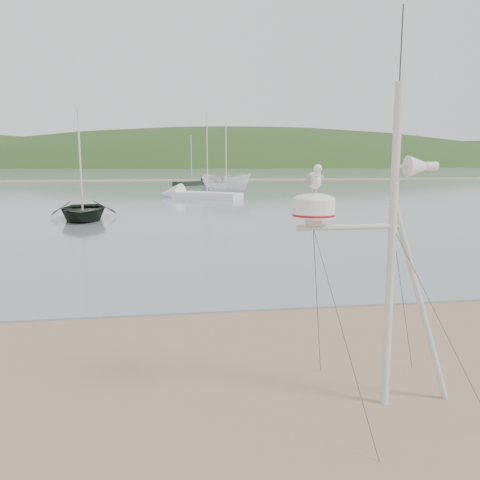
{
  "coord_description": "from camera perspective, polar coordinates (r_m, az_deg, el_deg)",
  "views": [
    {
      "loc": [
        0.96,
        -6.27,
        3.22
      ],
      "look_at": [
        2.08,
        1.0,
        2.04
      ],
      "focal_mm": 38.0,
      "sensor_mm": 36.0,
      "label": 1
    }
  ],
  "objects": [
    {
      "name": "far_cottages",
      "position": [
        202.28,
        -8.32,
        9.23
      ],
      "size": [
        294.4,
        6.3,
        8.0
      ],
      "color": "beige",
      "rests_on": "ground"
    },
    {
      "name": "sailboat_white_near",
      "position": [
        42.41,
        -6.01,
        5.11
      ],
      "size": [
        7.07,
        5.79,
        7.35
      ],
      "color": "white",
      "rests_on": "ground"
    },
    {
      "name": "sailboat_dark_mid",
      "position": [
        63.36,
        -4.38,
        6.44
      ],
      "size": [
        5.93,
        5.49,
        6.49
      ],
      "color": "black",
      "rests_on": "ground"
    },
    {
      "name": "ground",
      "position": [
        7.11,
        -16.38,
        -18.18
      ],
      "size": [
        560.0,
        560.0,
        0.0
      ],
      "primitive_type": "plane",
      "color": "#8E6C52",
      "rests_on": "ground"
    },
    {
      "name": "water",
      "position": [
        138.31,
        -9.27,
        7.66
      ],
      "size": [
        560.0,
        256.0,
        0.04
      ],
      "primitive_type": "cube",
      "color": "slate",
      "rests_on": "ground"
    },
    {
      "name": "hill_ridge",
      "position": [
        242.99,
        -4.62,
        3.66
      ],
      "size": [
        620.0,
        180.0,
        80.0
      ],
      "color": "#213917",
      "rests_on": "ground"
    },
    {
      "name": "boat_dark",
      "position": [
        27.83,
        -17.45,
        7.17
      ],
      "size": [
        3.56,
        1.34,
        4.87
      ],
      "primitive_type": "imported",
      "rotation": [
        0.0,
        0.0,
        0.1
      ],
      "color": "black",
      "rests_on": "water"
    },
    {
      "name": "sandbar",
      "position": [
        76.34,
        -9.57,
        6.62
      ],
      "size": [
        560.0,
        7.0,
        0.07
      ],
      "primitive_type": "cube",
      "color": "#8E6C52",
      "rests_on": "water"
    },
    {
      "name": "boat_white",
      "position": [
        45.13,
        -1.58,
        8.32
      ],
      "size": [
        2.76,
        2.76,
        5.13
      ],
      "primitive_type": "imported",
      "rotation": [
        0.0,
        0.0,
        0.84
      ],
      "color": "white",
      "rests_on": "water"
    },
    {
      "name": "mast_rig",
      "position": [
        6.84,
        16.03,
        -8.28
      ],
      "size": [
        2.23,
        2.38,
        5.03
      ],
      "color": "beige",
      "rests_on": "ground"
    }
  ]
}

